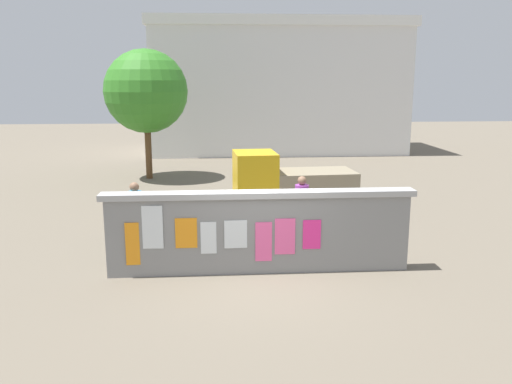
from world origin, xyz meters
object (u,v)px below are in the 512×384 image
object	(u,v)px
motorcycle	(211,227)
person_bystander	(302,201)
tree_roadside	(146,91)
bicycle_near	(155,216)
person_walking	(135,209)
auto_rickshaw_truck	(288,183)

from	to	relation	value
motorcycle	person_bystander	world-z (taller)	person_bystander
tree_roadside	bicycle_near	bearing A→B (deg)	-82.10
motorcycle	person_walking	world-z (taller)	person_walking
auto_rickshaw_truck	motorcycle	xyz separation A→B (m)	(-2.29, -3.10, -0.44)
auto_rickshaw_truck	tree_roadside	bearing A→B (deg)	129.17
auto_rickshaw_truck	person_bystander	size ratio (longest dim) A/B	2.28
auto_rickshaw_truck	person_bystander	distance (m)	2.80
bicycle_near	person_walking	bearing A→B (deg)	-98.02
motorcycle	bicycle_near	bearing A→B (deg)	135.36
person_walking	person_bystander	xyz separation A→B (m)	(4.01, 0.48, 0.00)
bicycle_near	person_walking	world-z (taller)	person_walking
auto_rickshaw_truck	person_walking	size ratio (longest dim) A/B	2.28
person_walking	person_bystander	bearing A→B (deg)	6.80
motorcycle	bicycle_near	distance (m)	2.13
auto_rickshaw_truck	bicycle_near	size ratio (longest dim) A/B	2.18
person_walking	motorcycle	bearing A→B (deg)	5.97
motorcycle	person_walking	bearing A→B (deg)	-174.03
auto_rickshaw_truck	motorcycle	distance (m)	3.87
person_bystander	tree_roadside	bearing A→B (deg)	118.83
bicycle_near	tree_roadside	size ratio (longest dim) A/B	0.33
motorcycle	tree_roadside	size ratio (longest dim) A/B	0.37
motorcycle	tree_roadside	bearing A→B (deg)	105.81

